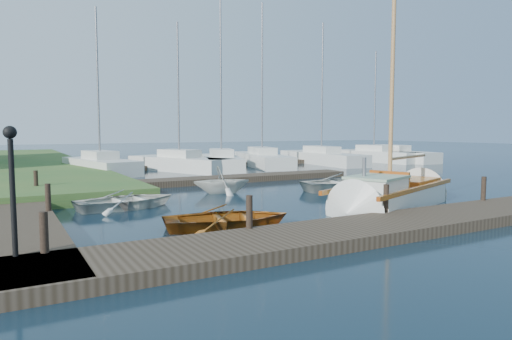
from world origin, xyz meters
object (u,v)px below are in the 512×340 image
mooring_post_2 (386,198)px  marina_boat_3 (262,158)px  dinghy (228,215)px  marina_boat_1 (179,162)px  mooring_post_0 (44,232)px  mooring_post_5 (36,181)px  mooring_post_1 (249,212)px  marina_boat_7 (391,154)px  marina_boat_6 (374,155)px  tender_a (126,198)px  mooring_post_4 (48,197)px  mooring_post_3 (484,188)px  sailboat (394,197)px  marina_boat_5 (321,157)px  marina_boat_0 (100,164)px  tender_c (346,181)px  marina_boat_2 (221,161)px  lamp_post (12,173)px  tender_b (222,178)px

mooring_post_2 → marina_boat_3: size_ratio=0.07×
dinghy → marina_boat_1: size_ratio=0.36×
mooring_post_0 → mooring_post_5: bearing=87.1°
mooring_post_1 → marina_boat_7: bearing=38.0°
mooring_post_1 → marina_boat_6: bearing=40.6°
mooring_post_1 → marina_boat_6: marina_boat_6 is taller
tender_a → mooring_post_5: bearing=26.6°
mooring_post_4 → mooring_post_5: size_ratio=1.00×
mooring_post_3 → sailboat: 2.95m
tender_a → mooring_post_3: bearing=-126.6°
mooring_post_5 → marina_boat_5: 23.01m
tender_a → marina_boat_7: 28.62m
marina_boat_5 → marina_boat_0: bearing=94.4°
mooring_post_4 → tender_c: bearing=4.6°
marina_boat_0 → marina_boat_7: 24.00m
sailboat → marina_boat_6: marina_boat_6 is taller
mooring_post_0 → tender_c: bearing=25.3°
marina_boat_2 → marina_boat_5: 9.21m
mooring_post_5 → lamp_post: 10.12m
mooring_post_2 → mooring_post_5: size_ratio=1.00×
mooring_post_0 → tender_c: size_ratio=0.20×
marina_boat_2 → tender_a: bearing=161.9°
mooring_post_4 → tender_a: size_ratio=0.24×
mooring_post_1 → marina_boat_1: marina_boat_1 is taller
sailboat → tender_c: size_ratio=2.41×
mooring_post_4 → dinghy: bearing=-39.8°
tender_b → marina_boat_5: size_ratio=0.22×
dinghy → marina_boat_7: 29.59m
mooring_post_5 → marina_boat_0: (4.16, 9.45, -0.13)m
mooring_post_1 → sailboat: 6.91m
sailboat → marina_boat_2: 16.68m
lamp_post → marina_boat_5: 29.35m
mooring_post_4 → tender_a: bearing=23.4°
tender_a → marina_boat_1: bearing=-33.4°
mooring_post_0 → tender_a: size_ratio=0.24×
mooring_post_1 → marina_boat_7: marina_boat_7 is taller
lamp_post → sailboat: (11.67, 1.78, -1.53)m
marina_boat_0 → marina_boat_5: marina_boat_5 is taller
mooring_post_4 → mooring_post_5: 5.00m
tender_b → marina_boat_5: marina_boat_5 is taller
tender_a → marina_boat_1: marina_boat_1 is taller
mooring_post_1 → tender_a: size_ratio=0.24×
mooring_post_1 → lamp_post: lamp_post is taller
marina_boat_7 → tender_c: bearing=129.4°
marina_boat_0 → marina_boat_5: size_ratio=0.92×
mooring_post_0 → marina_boat_0: 20.00m
marina_boat_2 → marina_boat_6: marina_boat_2 is taller
mooring_post_1 → sailboat: sailboat is taller
tender_a → mooring_post_4: bearing=107.0°
mooring_post_2 → dinghy: 4.61m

